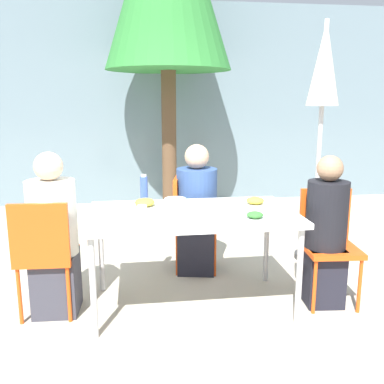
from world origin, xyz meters
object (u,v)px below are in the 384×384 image
(person_right, at_px, (326,235))
(drinking_cup, at_px, (142,213))
(bottle, at_px, (144,189))
(person_left, at_px, (54,239))
(closed_umbrella, at_px, (323,85))
(chair_right, at_px, (328,236))
(chair_left, at_px, (44,249))
(chair_far, at_px, (188,215))
(salad_bowl, at_px, (175,202))
(person_far, at_px, (197,213))

(person_right, xyz_separation_m, drinking_cup, (-1.39, -0.09, 0.25))
(person_right, relative_size, bottle, 5.18)
(person_left, relative_size, closed_umbrella, 0.53)
(chair_right, bearing_deg, drinking_cup, 11.84)
(chair_left, xyz_separation_m, person_left, (0.05, 0.08, 0.05))
(person_left, height_order, chair_right, person_left)
(closed_umbrella, xyz_separation_m, bottle, (-1.69, -0.46, -0.85))
(chair_far, bearing_deg, bottle, -36.29)
(bottle, relative_size, drinking_cup, 2.11)
(person_right, distance_m, closed_umbrella, 1.52)
(closed_umbrella, relative_size, salad_bowl, 13.43)
(chair_far, bearing_deg, salad_bowl, -6.65)
(chair_left, bearing_deg, drinking_cup, -9.76)
(chair_right, relative_size, salad_bowl, 5.18)
(chair_left, height_order, chair_far, same)
(person_left, bearing_deg, chair_far, 35.56)
(chair_right, bearing_deg, person_left, 3.55)
(closed_umbrella, height_order, salad_bowl, closed_umbrella)
(person_right, bearing_deg, closed_umbrella, -104.16)
(person_left, relative_size, salad_bowl, 7.11)
(chair_right, xyz_separation_m, person_far, (-0.94, 0.71, 0.03))
(person_left, distance_m, chair_far, 1.30)
(person_left, bearing_deg, person_far, 31.58)
(chair_right, relative_size, drinking_cup, 8.23)
(person_right, height_order, person_far, person_far)
(closed_umbrella, xyz_separation_m, salad_bowl, (-1.45, -0.62, -0.93))
(bottle, bearing_deg, person_right, -19.06)
(bottle, distance_m, drinking_cup, 0.56)
(person_left, distance_m, drinking_cup, 0.72)
(chair_left, bearing_deg, closed_umbrella, 22.37)
(chair_left, height_order, chair_right, same)
(chair_left, xyz_separation_m, closed_umbrella, (2.42, 0.87, 1.19))
(closed_umbrella, distance_m, salad_bowl, 1.83)
(chair_far, xyz_separation_m, bottle, (-0.41, -0.38, 0.34))
(chair_right, bearing_deg, person_right, 57.98)
(person_far, height_order, drinking_cup, person_far)
(salad_bowl, bearing_deg, person_far, 62.72)
(person_right, distance_m, person_far, 1.18)
(closed_umbrella, bearing_deg, person_right, -109.48)
(chair_left, distance_m, salad_bowl, 1.03)
(person_right, relative_size, drinking_cup, 10.92)
(person_left, bearing_deg, chair_right, 0.76)
(drinking_cup, bearing_deg, chair_left, 167.69)
(person_far, bearing_deg, chair_far, -122.02)
(bottle, bearing_deg, chair_right, -15.57)
(closed_umbrella, bearing_deg, salad_bowl, -156.82)
(person_left, distance_m, person_far, 1.32)
(person_far, xyz_separation_m, salad_bowl, (-0.24, -0.47, 0.23))
(person_right, bearing_deg, chair_left, 3.62)
(salad_bowl, bearing_deg, chair_left, -165.48)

